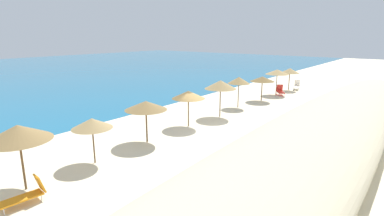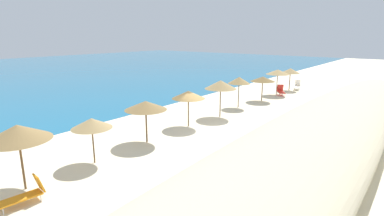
{
  "view_description": "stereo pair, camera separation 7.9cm",
  "coord_description": "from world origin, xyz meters",
  "px_view_note": "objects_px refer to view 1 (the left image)",
  "views": [
    {
      "loc": [
        -16.54,
        -11.79,
        6.51
      ],
      "look_at": [
        0.21,
        1.23,
        1.33
      ],
      "focal_mm": 28.07,
      "sensor_mm": 36.0,
      "label": 1
    },
    {
      "loc": [
        -16.49,
        -11.85,
        6.51
      ],
      "look_at": [
        0.21,
        1.23,
        1.33
      ],
      "focal_mm": 28.07,
      "sensor_mm": 36.0,
      "label": 2
    }
  ],
  "objects_px": {
    "beach_umbrella_8": "(262,79)",
    "beach_umbrella_6": "(220,85)",
    "beach_umbrella_2": "(18,133)",
    "beach_umbrella_4": "(146,106)",
    "lounge_chair_1": "(280,91)",
    "beach_umbrella_7": "(239,80)",
    "lounge_chair_0": "(297,86)",
    "beach_umbrella_10": "(290,71)",
    "lounge_chair_2": "(26,194)",
    "beach_umbrella_3": "(92,123)",
    "beach_umbrella_5": "(188,95)",
    "beach_umbrella_9": "(277,72)"
  },
  "relations": [
    {
      "from": "beach_umbrella_2",
      "to": "lounge_chair_2",
      "type": "xyz_separation_m",
      "value": [
        -0.5,
        -1.26,
        -2.15
      ]
    },
    {
      "from": "beach_umbrella_3",
      "to": "beach_umbrella_8",
      "type": "bearing_deg",
      "value": -0.65
    },
    {
      "from": "beach_umbrella_2",
      "to": "lounge_chair_2",
      "type": "distance_m",
      "value": 2.54
    },
    {
      "from": "beach_umbrella_3",
      "to": "beach_umbrella_10",
      "type": "height_order",
      "value": "beach_umbrella_10"
    },
    {
      "from": "beach_umbrella_4",
      "to": "beach_umbrella_7",
      "type": "distance_m",
      "value": 11.73
    },
    {
      "from": "lounge_chair_2",
      "to": "lounge_chair_1",
      "type": "bearing_deg",
      "value": -82.93
    },
    {
      "from": "beach_umbrella_5",
      "to": "lounge_chair_0",
      "type": "xyz_separation_m",
      "value": [
        20.14,
        -0.94,
        -1.89
      ]
    },
    {
      "from": "beach_umbrella_3",
      "to": "beach_umbrella_4",
      "type": "xyz_separation_m",
      "value": [
        3.84,
        0.1,
        0.21
      ]
    },
    {
      "from": "beach_umbrella_5",
      "to": "beach_umbrella_9",
      "type": "relative_size",
      "value": 0.94
    },
    {
      "from": "beach_umbrella_2",
      "to": "lounge_chair_0",
      "type": "xyz_separation_m",
      "value": [
        31.67,
        -0.77,
        -2.11
      ]
    },
    {
      "from": "beach_umbrella_2",
      "to": "lounge_chair_1",
      "type": "height_order",
      "value": "beach_umbrella_2"
    },
    {
      "from": "beach_umbrella_7",
      "to": "lounge_chair_0",
      "type": "xyz_separation_m",
      "value": [
        12.6,
        -1.07,
        -2.04
      ]
    },
    {
      "from": "beach_umbrella_8",
      "to": "beach_umbrella_2",
      "type": "bearing_deg",
      "value": 179.51
    },
    {
      "from": "beach_umbrella_8",
      "to": "beach_umbrella_4",
      "type": "bearing_deg",
      "value": 178.84
    },
    {
      "from": "beach_umbrella_10",
      "to": "lounge_chair_0",
      "type": "relative_size",
      "value": 1.5
    },
    {
      "from": "beach_umbrella_9",
      "to": "beach_umbrella_10",
      "type": "height_order",
      "value": "beach_umbrella_9"
    },
    {
      "from": "beach_umbrella_7",
      "to": "lounge_chair_0",
      "type": "bearing_deg",
      "value": -4.86
    },
    {
      "from": "lounge_chair_1",
      "to": "beach_umbrella_9",
      "type": "bearing_deg",
      "value": -25.8
    },
    {
      "from": "beach_umbrella_4",
      "to": "beach_umbrella_7",
      "type": "height_order",
      "value": "beach_umbrella_7"
    },
    {
      "from": "beach_umbrella_4",
      "to": "beach_umbrella_5",
      "type": "bearing_deg",
      "value": 0.57
    },
    {
      "from": "beach_umbrella_6",
      "to": "beach_umbrella_8",
      "type": "distance_m",
      "value": 7.8
    },
    {
      "from": "beach_umbrella_6",
      "to": "lounge_chair_1",
      "type": "relative_size",
      "value": 1.85
    },
    {
      "from": "beach_umbrella_10",
      "to": "beach_umbrella_5",
      "type": "bearing_deg",
      "value": 178.96
    },
    {
      "from": "beach_umbrella_7",
      "to": "beach_umbrella_10",
      "type": "distance_m",
      "value": 11.54
    },
    {
      "from": "lounge_chair_0",
      "to": "beach_umbrella_5",
      "type": "bearing_deg",
      "value": 73.13
    },
    {
      "from": "beach_umbrella_8",
      "to": "beach_umbrella_6",
      "type": "bearing_deg",
      "value": -179.97
    },
    {
      "from": "beach_umbrella_2",
      "to": "beach_umbrella_3",
      "type": "xyz_separation_m",
      "value": [
        3.5,
        0.02,
        -0.43
      ]
    },
    {
      "from": "beach_umbrella_4",
      "to": "beach_umbrella_7",
      "type": "relative_size",
      "value": 0.94
    },
    {
      "from": "beach_umbrella_3",
      "to": "beach_umbrella_5",
      "type": "distance_m",
      "value": 8.04
    },
    {
      "from": "beach_umbrella_8",
      "to": "lounge_chair_1",
      "type": "bearing_deg",
      "value": -5.16
    },
    {
      "from": "lounge_chair_0",
      "to": "beach_umbrella_2",
      "type": "bearing_deg",
      "value": 74.4
    },
    {
      "from": "lounge_chair_0",
      "to": "lounge_chair_2",
      "type": "bearing_deg",
      "value": 76.65
    },
    {
      "from": "beach_umbrella_5",
      "to": "beach_umbrella_8",
      "type": "height_order",
      "value": "beach_umbrella_5"
    },
    {
      "from": "lounge_chair_0",
      "to": "beach_umbrella_10",
      "type": "bearing_deg",
      "value": 46.94
    },
    {
      "from": "lounge_chair_2",
      "to": "beach_umbrella_10",
      "type": "bearing_deg",
      "value": -82.4
    },
    {
      "from": "beach_umbrella_4",
      "to": "lounge_chair_2",
      "type": "bearing_deg",
      "value": -170.04
    },
    {
      "from": "beach_umbrella_3",
      "to": "lounge_chair_2",
      "type": "height_order",
      "value": "beach_umbrella_3"
    },
    {
      "from": "beach_umbrella_9",
      "to": "beach_umbrella_5",
      "type": "bearing_deg",
      "value": 179.08
    },
    {
      "from": "beach_umbrella_6",
      "to": "beach_umbrella_8",
      "type": "height_order",
      "value": "beach_umbrella_6"
    },
    {
      "from": "beach_umbrella_9",
      "to": "beach_umbrella_7",
      "type": "bearing_deg",
      "value": 177.24
    },
    {
      "from": "lounge_chair_2",
      "to": "beach_umbrella_6",
      "type": "bearing_deg",
      "value": -80.52
    },
    {
      "from": "beach_umbrella_2",
      "to": "beach_umbrella_7",
      "type": "height_order",
      "value": "beach_umbrella_2"
    },
    {
      "from": "beach_umbrella_5",
      "to": "beach_umbrella_10",
      "type": "height_order",
      "value": "beach_umbrella_10"
    },
    {
      "from": "beach_umbrella_8",
      "to": "beach_umbrella_5",
      "type": "bearing_deg",
      "value": 178.2
    },
    {
      "from": "lounge_chair_0",
      "to": "beach_umbrella_9",
      "type": "bearing_deg",
      "value": 67.44
    },
    {
      "from": "beach_umbrella_2",
      "to": "beach_umbrella_4",
      "type": "height_order",
      "value": "beach_umbrella_2"
    },
    {
      "from": "beach_umbrella_5",
      "to": "beach_umbrella_10",
      "type": "distance_m",
      "value": 19.07
    },
    {
      "from": "beach_umbrella_3",
      "to": "beach_umbrella_8",
      "type": "xyz_separation_m",
      "value": [
        19.5,
        -0.22,
        0.08
      ]
    },
    {
      "from": "beach_umbrella_6",
      "to": "beach_umbrella_10",
      "type": "distance_m",
      "value": 15.4
    },
    {
      "from": "beach_umbrella_6",
      "to": "lounge_chair_1",
      "type": "xyz_separation_m",
      "value": [
        11.85,
        -0.36,
        -2.19
      ]
    }
  ]
}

